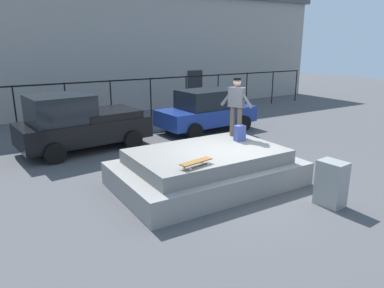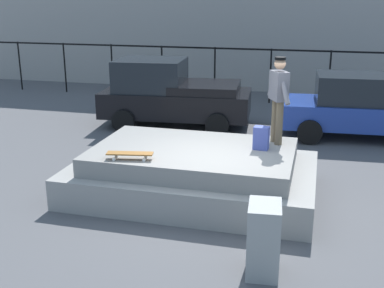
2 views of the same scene
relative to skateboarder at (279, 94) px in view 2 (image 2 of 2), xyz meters
name	(u,v)px [view 2 (image 2 of 2)]	position (x,y,z in m)	size (l,w,h in m)	color
ground_plane	(215,206)	(-0.95, -1.22, -1.90)	(60.00, 60.00, 0.00)	#4C4C4F
concrete_ledge	(193,173)	(-1.49, -0.74, -1.48)	(4.60, 2.95, 0.92)	gray
skateboarder	(279,94)	(0.00, 0.00, 0.00)	(0.54, 0.92, 1.68)	brown
skateboard	(130,154)	(-2.41, -1.66, -0.87)	(0.84, 0.35, 0.12)	brown
backpack	(261,138)	(-0.24, -0.48, -0.76)	(0.28, 0.20, 0.44)	#3F4C99
car_black_pickup_near	(171,94)	(-3.41, 4.07, -0.95)	(4.41, 2.42, 1.93)	black
car_blue_sedan_mid	(358,106)	(1.79, 4.16, -1.03)	(4.15, 2.24, 1.70)	navy
utility_box	(264,239)	(0.16, -3.25, -1.38)	(0.44, 0.60, 1.03)	gray
fence_row	(271,66)	(-0.95, 7.92, -0.58)	(24.06, 0.06, 1.92)	black
warehouse_building	(286,7)	(-0.95, 13.51, 1.27)	(29.58, 7.46, 6.31)	gray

